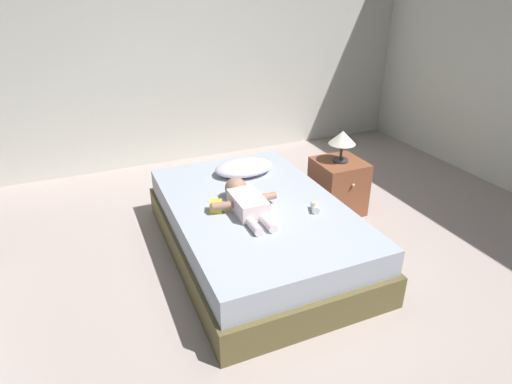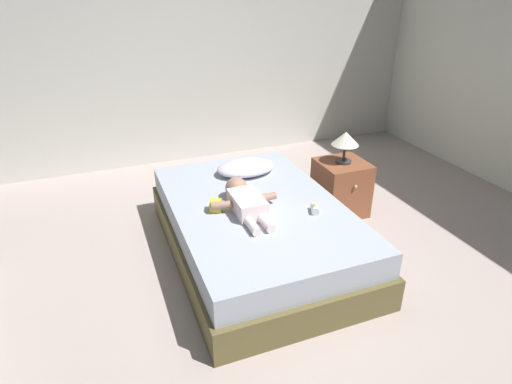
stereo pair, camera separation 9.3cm
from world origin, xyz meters
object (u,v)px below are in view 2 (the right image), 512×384
Objects in this scene: baby at (244,200)px; baby_bottle at (315,208)px; pillow at (246,167)px; nightstand at (341,188)px; bed at (256,229)px; toy_block at (216,206)px; lamp at (345,140)px; toothbrush at (260,195)px.

baby reaches higher than baby_bottle.
nightstand is (0.84, -0.23, -0.24)m from pillow.
baby_bottle is (-0.62, -0.61, 0.22)m from nightstand.
pillow is at bearing 77.39° from bed.
nightstand is (0.97, 0.33, 0.04)m from bed.
baby_bottle is (0.35, -0.28, 0.25)m from bed.
bed is at bearing -160.99° from nightstand.
baby is at bearing -12.47° from toy_block.
lamp is (0.97, 0.33, 0.50)m from bed.
baby is at bearing -160.86° from lamp.
toy_block is (-0.32, 0.00, 0.27)m from bed.
lamp is 2.58× the size of toy_block.
toothbrush is at bearing -165.96° from lamp.
toothbrush reaches higher than bed.
toy_block is (-1.28, -0.33, 0.23)m from nightstand.
toothbrush is 0.24× the size of nightstand.
baby_bottle is (0.23, -0.84, -0.03)m from pillow.
lamp reaches higher than pillow.
toothbrush is at bearing 55.28° from bed.
toy_block reaches higher than toothbrush.
baby is at bearing -111.45° from pillow.
pillow is 0.78× the size of baby.
toy_block is (-1.28, -0.33, -0.24)m from lamp.
pillow reaches higher than bed.
pillow is 0.91m from nightstand.
toothbrush is at bearing 38.98° from baby.
baby is 1.17m from nightstand.
toy_block is at bearing -128.56° from pillow.
baby is (-0.11, -0.04, 0.29)m from bed.
baby is 1.16m from lamp.
baby is 5.43× the size of toothbrush.
lamp is (0.84, -0.23, 0.22)m from pillow.
nightstand is (0.89, 0.22, -0.19)m from toothbrush.
baby_bottle reaches higher than nightstand.
baby_bottle is at bearing -135.21° from nightstand.
bed is at bearing 20.30° from baby.
bed is at bearing 141.77° from baby_bottle.
lamp reaches higher than toothbrush.
lamp reaches higher than bed.
bed is 16.11× the size of toothbrush.
nightstand is 0.46m from lamp.
lamp reaches higher than baby_bottle.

